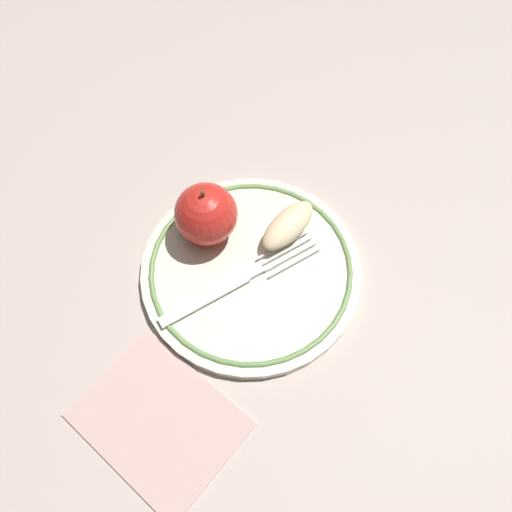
{
  "coord_description": "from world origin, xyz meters",
  "views": [
    {
      "loc": [
        -0.23,
        -0.07,
        0.48
      ],
      "look_at": [
        0.0,
        -0.0,
        0.03
      ],
      "focal_mm": 35.0,
      "sensor_mm": 36.0,
      "label": 1
    }
  ],
  "objects_px": {
    "apple_red_whole": "(206,214)",
    "napkin_folded": "(159,419)",
    "plate": "(256,268)",
    "apple_slice_front": "(288,225)",
    "fork": "(236,282)"
  },
  "relations": [
    {
      "from": "apple_slice_front",
      "to": "plate",
      "type": "bearing_deg",
      "value": -178.44
    },
    {
      "from": "plate",
      "to": "apple_slice_front",
      "type": "height_order",
      "value": "apple_slice_front"
    },
    {
      "from": "apple_red_whole",
      "to": "napkin_folded",
      "type": "relative_size",
      "value": 0.51
    },
    {
      "from": "apple_slice_front",
      "to": "napkin_folded",
      "type": "distance_m",
      "value": 0.23
    },
    {
      "from": "apple_slice_front",
      "to": "fork",
      "type": "relative_size",
      "value": 0.51
    },
    {
      "from": "apple_slice_front",
      "to": "apple_red_whole",
      "type": "bearing_deg",
      "value": 130.77
    },
    {
      "from": "apple_red_whole",
      "to": "fork",
      "type": "xyz_separation_m",
      "value": [
        -0.05,
        -0.05,
        -0.03
      ]
    },
    {
      "from": "apple_red_whole",
      "to": "apple_slice_front",
      "type": "bearing_deg",
      "value": -75.11
    },
    {
      "from": "fork",
      "to": "napkin_folded",
      "type": "relative_size",
      "value": 1.01
    },
    {
      "from": "plate",
      "to": "apple_red_whole",
      "type": "relative_size",
      "value": 3.14
    },
    {
      "from": "apple_red_whole",
      "to": "napkin_folded",
      "type": "height_order",
      "value": "apple_red_whole"
    },
    {
      "from": "plate",
      "to": "apple_red_whole",
      "type": "distance_m",
      "value": 0.08
    },
    {
      "from": "apple_slice_front",
      "to": "napkin_folded",
      "type": "height_order",
      "value": "apple_slice_front"
    },
    {
      "from": "apple_slice_front",
      "to": "fork",
      "type": "xyz_separation_m",
      "value": [
        -0.07,
        0.04,
        -0.01
      ]
    },
    {
      "from": "apple_red_whole",
      "to": "fork",
      "type": "relative_size",
      "value": 0.51
    }
  ]
}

